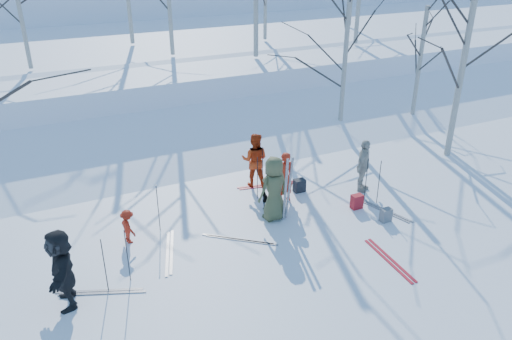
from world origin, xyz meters
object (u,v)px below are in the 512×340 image
backpack_red (357,202)px  skier_olive_center (274,189)px  skier_cream_east (363,166)px  backpack_grey (386,215)px  skier_redor_behind (255,160)px  skier_red_north (284,177)px  backpack_dark (299,186)px  dog (271,201)px  skier_grey_west (62,269)px  skier_red_seated (128,226)px

backpack_red → skier_olive_center: bearing=168.2°
skier_olive_center → backpack_red: (2.41, -0.50, -0.70)m
skier_cream_east → backpack_grey: (-0.48, -1.78, -0.63)m
backpack_red → backpack_grey: 0.98m
skier_cream_east → skier_redor_behind: bearing=111.9°
skier_red_north → backpack_grey: bearing=127.9°
skier_olive_center → backpack_red: skier_olive_center is taller
backpack_dark → skier_olive_center: bearing=-142.9°
dog → backpack_grey: bearing=113.5°
skier_cream_east → backpack_grey: size_ratio=4.32×
backpack_dark → backpack_red: bearing=-58.2°
skier_redor_behind → backpack_red: size_ratio=4.09×
backpack_red → backpack_dark: size_ratio=1.05×
skier_grey_west → backpack_grey: skier_grey_west is taller
skier_olive_center → skier_red_north: (0.72, 0.76, -0.14)m
skier_grey_west → dog: (5.67, 1.72, -0.63)m
backpack_grey → backpack_dark: backpack_dark is taller
skier_olive_center → dog: 0.80m
skier_red_north → backpack_red: (1.68, -1.26, -0.56)m
skier_red_north → skier_red_seated: bearing=-1.2°
skier_red_north → skier_red_seated: skier_red_north is taller
skier_olive_center → backpack_dark: (1.43, 1.08, -0.71)m
skier_olive_center → skier_red_seated: 3.91m
skier_red_north → skier_redor_behind: (-0.35, 1.28, 0.08)m
skier_cream_east → skier_grey_west: size_ratio=0.91×
skier_cream_east → backpack_red: (-0.78, -0.85, -0.61)m
skier_redor_behind → backpack_red: 3.31m
skier_olive_center → skier_red_seated: (-3.85, 0.52, -0.46)m
skier_cream_east → backpack_dark: size_ratio=4.10×
skier_cream_east → backpack_grey: skier_cream_east is taller
skier_red_seated → skier_grey_west: skier_grey_west is taller
skier_cream_east → dog: bearing=141.1°
backpack_red → dog: bearing=157.2°
skier_red_seated → skier_cream_east: 7.04m
dog → backpack_grey: size_ratio=1.68×
skier_grey_west → backpack_red: bearing=98.6°
skier_cream_east → skier_grey_west: skier_grey_west is taller
skier_red_north → dog: (-0.59, -0.30, -0.50)m
skier_red_north → skier_redor_behind: skier_redor_behind is taller
dog → backpack_grey: dog is taller
skier_olive_center → dog: (0.13, 0.45, -0.64)m
skier_cream_east → backpack_dark: bearing=120.5°
skier_cream_east → dog: (-3.05, 0.10, -0.55)m
skier_cream_east → backpack_red: size_ratio=3.90×
skier_red_north → backpack_grey: 3.01m
skier_olive_center → dog: bearing=-116.9°
skier_olive_center → skier_redor_behind: skier_olive_center is taller
backpack_grey → skier_olive_center: bearing=152.0°
skier_red_seated → backpack_dark: bearing=-99.9°
skier_red_seated → skier_cream_east: bearing=-107.3°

